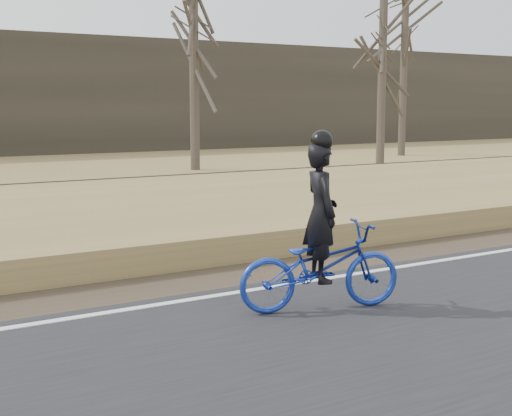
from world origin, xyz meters
TOP-DOWN VIEW (x-y plane):
  - ground at (0.00, 0.00)m, footprint 120.00×120.00m
  - road at (0.00, -2.50)m, footprint 120.00×6.00m
  - edge_line at (0.00, 0.20)m, footprint 120.00×0.12m
  - shoulder at (0.00, 1.20)m, footprint 120.00×1.60m
  - embankment at (0.00, 4.20)m, footprint 120.00×5.00m
  - ballast at (0.00, 8.00)m, footprint 120.00×3.00m
  - railroad at (0.00, 8.00)m, footprint 120.00×2.40m
  - cyclist at (0.19, -0.97)m, footprint 2.09×1.20m
  - bare_tree_center at (7.45, 16.98)m, footprint 0.36×0.36m
  - bare_tree_right at (15.63, 15.70)m, footprint 0.36×0.36m
  - bare_tree_far_right at (19.70, 18.79)m, footprint 0.36×0.36m

SIDE VIEW (x-z plane):
  - ground at x=0.00m, z-range 0.00..0.00m
  - shoulder at x=0.00m, z-range 0.00..0.04m
  - road at x=0.00m, z-range 0.00..0.06m
  - edge_line at x=0.00m, z-range 0.06..0.07m
  - embankment at x=0.00m, z-range 0.00..0.44m
  - ballast at x=0.00m, z-range 0.00..0.45m
  - railroad at x=0.00m, z-range 0.38..0.67m
  - cyclist at x=0.19m, z-range -0.34..1.80m
  - bare_tree_right at x=15.63m, z-range 0.00..7.42m
  - bare_tree_far_right at x=19.70m, z-range 0.00..8.19m
  - bare_tree_center at x=7.45m, z-range 0.00..8.40m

